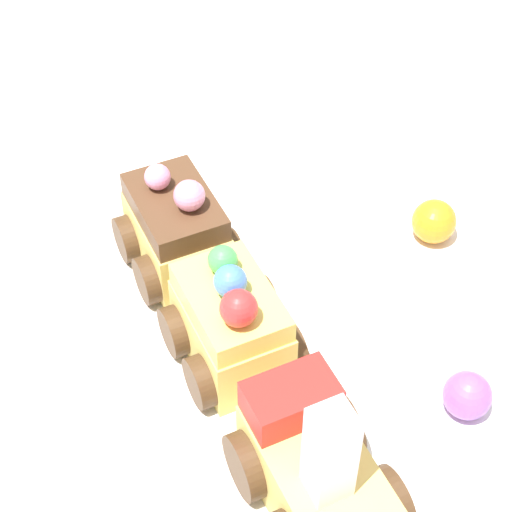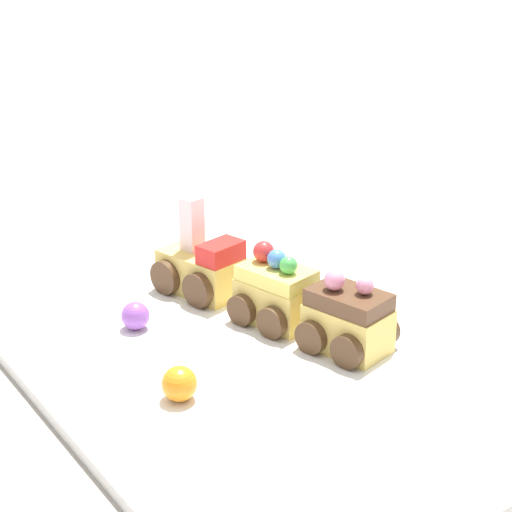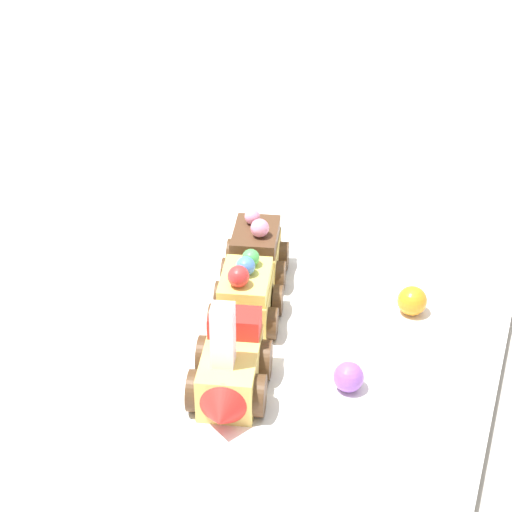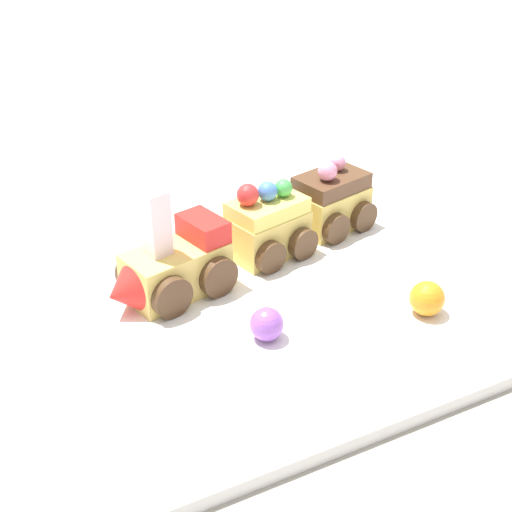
{
  "view_description": "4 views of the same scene",
  "coord_description": "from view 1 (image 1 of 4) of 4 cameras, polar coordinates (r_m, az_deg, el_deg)",
  "views": [
    {
      "loc": [
        0.28,
        -0.07,
        0.41
      ],
      "look_at": [
        -0.05,
        -0.0,
        0.06
      ],
      "focal_mm": 60.0,
      "sensor_mm": 36.0,
      "label": 1
    },
    {
      "loc": [
        -0.62,
        0.41,
        0.38
      ],
      "look_at": [
        -0.02,
        -0.0,
        0.08
      ],
      "focal_mm": 60.0,
      "sensor_mm": 36.0,
      "label": 2
    },
    {
      "loc": [
        0.61,
        0.22,
        0.5
      ],
      "look_at": [
        -0.03,
        -0.02,
        0.08
      ],
      "focal_mm": 60.0,
      "sensor_mm": 36.0,
      "label": 3
    },
    {
      "loc": [
        0.25,
        0.5,
        0.35
      ],
      "look_at": [
        0.01,
        0.02,
        0.04
      ],
      "focal_mm": 50.0,
      "sensor_mm": 36.0,
      "label": 4
    }
  ],
  "objects": [
    {
      "name": "gumball_orange",
      "position": [
        0.57,
        11.78,
        2.28
      ],
      "size": [
        0.03,
        0.03,
        0.03
      ],
      "primitive_type": "sphere",
      "color": "orange",
      "rests_on": "display_board"
    },
    {
      "name": "cake_train_locomotive",
      "position": [
        0.43,
        4.48,
        -15.03
      ],
      "size": [
        0.12,
        0.08,
        0.1
      ],
      "rotation": [
        0.0,
        0.0,
        0.24
      ],
      "color": "#EACC66",
      "rests_on": "display_board"
    },
    {
      "name": "gumball_purple",
      "position": [
        0.49,
        13.91,
        -9.01
      ],
      "size": [
        0.03,
        0.03,
        0.03
      ],
      "primitive_type": "sphere",
      "color": "#9956C6",
      "rests_on": "display_board"
    },
    {
      "name": "ground_plane",
      "position": [
        0.51,
        1.57,
        -8.87
      ],
      "size": [
        10.0,
        10.0,
        0.0
      ],
      "primitive_type": "plane",
      "color": "gray"
    },
    {
      "name": "cake_car_lemon",
      "position": [
        0.48,
        -1.65,
        -4.62
      ],
      "size": [
        0.08,
        0.08,
        0.08
      ],
      "rotation": [
        0.0,
        0.0,
        0.24
      ],
      "color": "#EACC66",
      "rests_on": "display_board"
    },
    {
      "name": "cake_car_chocolate",
      "position": [
        0.54,
        -5.29,
        1.62
      ],
      "size": [
        0.08,
        0.08,
        0.08
      ],
      "rotation": [
        0.0,
        0.0,
        0.24
      ],
      "color": "#EACC66",
      "rests_on": "display_board"
    },
    {
      "name": "display_board",
      "position": [
        0.5,
        1.59,
        -8.47
      ],
      "size": [
        0.67,
        0.44,
        0.01
      ],
      "primitive_type": "cube",
      "color": "white",
      "rests_on": "ground_plane"
    }
  ]
}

